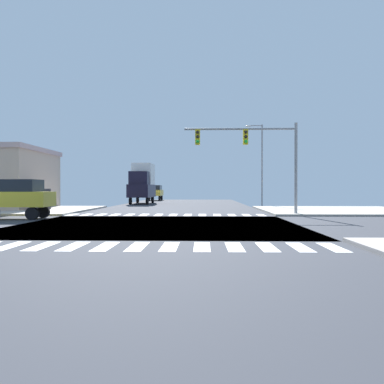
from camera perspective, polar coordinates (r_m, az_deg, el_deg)
ground at (r=19.52m, az=-5.13°, el=-4.87°), size 90.00×90.00×0.05m
sidewalk_corner_ne at (r=33.13m, az=20.50°, el=-2.53°), size 12.00×12.00×0.14m
sidewalk_corner_nw at (r=34.87m, az=-24.42°, el=-2.40°), size 12.00×12.00×0.14m
crosswalk_near at (r=12.39m, az=-10.27°, el=-7.83°), size 13.50×2.00×0.01m
crosswalk_far at (r=26.78m, az=-3.83°, el=-3.35°), size 13.50×2.00×0.01m
traffic_signal_mast at (r=26.68m, az=8.65°, el=6.60°), size 7.62×0.55×6.23m
street_lamp at (r=40.94m, az=9.89°, el=4.97°), size 1.78×0.32×8.42m
suv_farside_1 at (r=25.47m, az=-24.86°, el=-0.46°), size 4.60×1.96×2.34m
box_truck_crossing_2 at (r=47.27m, az=-7.27°, el=1.41°), size 2.40×7.20×4.85m
suv_leading_2 at (r=60.13m, az=-5.36°, el=0.10°), size 1.96×4.60×2.34m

